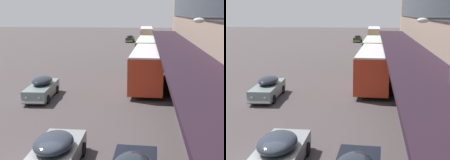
% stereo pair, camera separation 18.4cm
% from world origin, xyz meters
% --- Properties ---
extents(transit_bus_kerbside_front, '(3.12, 10.49, 3.25)m').
position_xyz_m(transit_bus_kerbside_front, '(4.05, 16.40, 1.87)').
color(transit_bus_kerbside_front, '#B7311B').
rests_on(transit_bus_kerbside_front, ground).
extents(transit_bus_kerbside_rear, '(2.94, 11.01, 3.10)m').
position_xyz_m(transit_bus_kerbside_rear, '(4.03, 29.35, 1.78)').
color(transit_bus_kerbside_rear, '#509855').
rests_on(transit_bus_kerbside_rear, ground).
extents(transit_bus_kerbside_far, '(2.71, 11.00, 3.31)m').
position_xyz_m(transit_bus_kerbside_far, '(3.92, 54.15, 1.89)').
color(transit_bus_kerbside_far, tan).
rests_on(transit_bus_kerbside_far, ground).
extents(sedan_oncoming_rear, '(1.85, 4.49, 1.55)m').
position_xyz_m(sedan_oncoming_rear, '(0.41, 57.48, 0.77)').
color(sedan_oncoming_rear, '#2C3317').
rests_on(sedan_oncoming_rear, ground).
extents(sedan_trailing_near, '(2.01, 5.02, 1.62)m').
position_xyz_m(sedan_trailing_near, '(-3.94, 11.57, 0.80)').
color(sedan_trailing_near, gray).
rests_on(sedan_trailing_near, ground).
extents(sedan_lead_mid, '(1.96, 4.37, 1.57)m').
position_xyz_m(sedan_lead_mid, '(0.22, 0.90, 0.77)').
color(sedan_lead_mid, gray).
rests_on(sedan_lead_mid, ground).
extents(pedestrian_at_kerb, '(0.48, 0.46, 1.86)m').
position_xyz_m(pedestrian_at_kerb, '(7.57, 8.62, 1.18)').
color(pedestrian_at_kerb, '#1F2535').
rests_on(pedestrian_at_kerb, sidewalk_kerb).
extents(street_lamp, '(1.50, 0.28, 6.17)m').
position_xyz_m(street_lamp, '(6.85, 1.47, 3.79)').
color(street_lamp, '#4C4C51').
rests_on(street_lamp, sidewalk_kerb).
extents(fire_hydrant, '(0.20, 0.40, 0.70)m').
position_xyz_m(fire_hydrant, '(6.40, 2.48, 0.49)').
color(fire_hydrant, red).
rests_on(fire_hydrant, sidewalk_kerb).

